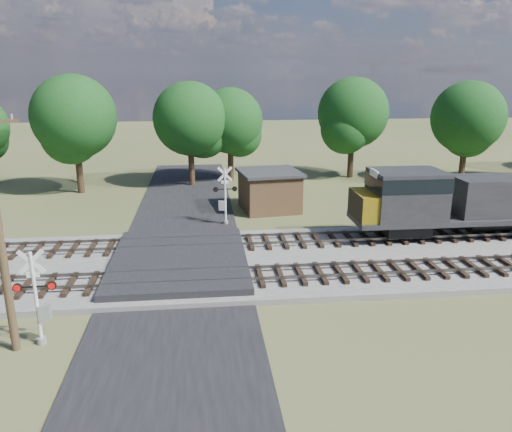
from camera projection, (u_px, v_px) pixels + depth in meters
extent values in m
plane|color=#424C29|center=(179.00, 271.00, 25.96)|extent=(160.00, 160.00, 0.00)
cube|color=gray|center=(363.00, 257.00, 27.45)|extent=(140.00, 10.00, 0.30)
cube|color=black|center=(179.00, 270.00, 25.95)|extent=(7.00, 60.00, 0.08)
cube|color=#262628|center=(180.00, 262.00, 26.35)|extent=(7.00, 9.00, 0.62)
cube|color=black|center=(219.00, 277.00, 24.15)|extent=(44.00, 2.60, 0.18)
cube|color=#554F49|center=(384.00, 273.00, 24.26)|extent=(140.00, 0.08, 0.15)
cube|color=#554F49|center=(374.00, 262.00, 25.63)|extent=(140.00, 0.08, 0.15)
cube|color=black|center=(216.00, 243.00, 28.92)|extent=(44.00, 2.60, 0.18)
cube|color=#554F49|center=(354.00, 240.00, 29.03)|extent=(140.00, 0.08, 0.15)
cube|color=#554F49|center=(347.00, 232.00, 30.40)|extent=(140.00, 0.08, 0.15)
cylinder|color=silver|center=(36.00, 299.00, 18.52)|extent=(0.13, 0.13, 3.73)
cylinder|color=#999C9E|center=(42.00, 341.00, 19.01)|extent=(0.34, 0.34, 0.28)
cube|color=silver|center=(31.00, 262.00, 18.10)|extent=(0.98, 0.09, 0.98)
cube|color=silver|center=(31.00, 262.00, 18.10)|extent=(0.98, 0.09, 0.98)
cube|color=silver|center=(33.00, 275.00, 18.25)|extent=(0.47, 0.05, 0.21)
cube|color=black|center=(35.00, 287.00, 18.38)|extent=(1.49, 0.13, 0.06)
cylinder|color=red|center=(17.00, 288.00, 18.28)|extent=(0.34, 0.11, 0.34)
cylinder|color=red|center=(52.00, 286.00, 18.47)|extent=(0.34, 0.11, 0.34)
cube|color=#999C9E|center=(45.00, 312.00, 18.71)|extent=(0.43, 0.30, 0.61)
cylinder|color=silver|center=(225.00, 197.00, 33.16)|extent=(0.14, 0.14, 3.88)
cylinder|color=#999C9E|center=(226.00, 223.00, 33.67)|extent=(0.35, 0.35, 0.29)
cube|color=silver|center=(225.00, 174.00, 32.73)|extent=(1.01, 0.06, 1.01)
cube|color=silver|center=(225.00, 174.00, 32.73)|extent=(1.01, 0.06, 1.01)
cube|color=silver|center=(225.00, 182.00, 32.88)|extent=(0.49, 0.04, 0.21)
cube|color=black|center=(225.00, 189.00, 33.01)|extent=(1.55, 0.10, 0.06)
cylinder|color=red|center=(235.00, 189.00, 33.09)|extent=(0.35, 0.11, 0.35)
cylinder|color=red|center=(216.00, 189.00, 32.93)|extent=(0.35, 0.11, 0.35)
cube|color=#999C9E|center=(222.00, 205.00, 33.29)|extent=(0.44, 0.30, 0.63)
cube|color=#49341F|center=(269.00, 192.00, 36.99)|extent=(4.41, 4.41, 2.74)
cube|color=#2D2D30|center=(270.00, 172.00, 36.57)|extent=(4.86, 4.86, 0.20)
cylinder|color=black|center=(79.00, 164.00, 41.84)|extent=(0.56, 0.56, 4.91)
sphere|color=#123912|center=(74.00, 117.00, 40.73)|extent=(6.87, 6.87, 6.87)
cylinder|color=black|center=(191.00, 160.00, 44.48)|extent=(0.56, 0.56, 4.60)
sphere|color=#123912|center=(190.00, 119.00, 43.44)|extent=(6.43, 6.43, 6.43)
cylinder|color=black|center=(231.00, 158.00, 46.66)|extent=(0.56, 0.56, 4.29)
sphere|color=#123912|center=(230.00, 121.00, 45.70)|extent=(6.01, 6.01, 6.01)
cylinder|color=black|center=(351.00, 153.00, 48.00)|extent=(0.56, 0.56, 4.75)
sphere|color=#123912|center=(353.00, 113.00, 46.93)|extent=(6.65, 6.65, 6.65)
cylinder|color=black|center=(463.00, 158.00, 45.54)|extent=(0.56, 0.56, 4.61)
sphere|color=#123912|center=(468.00, 117.00, 44.50)|extent=(6.45, 6.45, 6.45)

